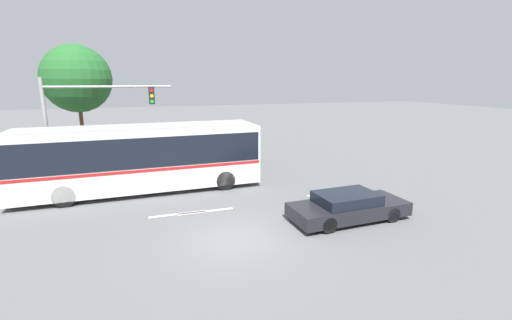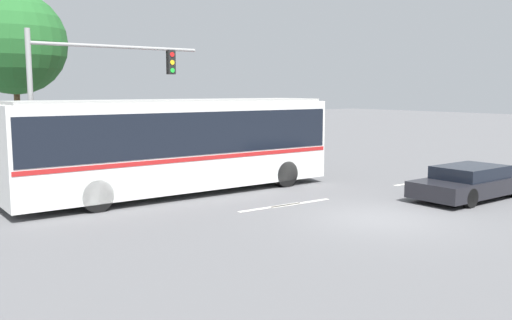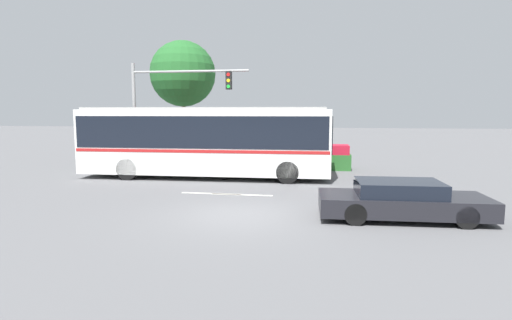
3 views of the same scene
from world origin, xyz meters
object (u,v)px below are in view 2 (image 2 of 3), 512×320
(sedan_foreground, at_px, (471,182))
(traffic_light_pole, at_px, (83,86))
(city_bus, at_px, (178,141))
(street_tree_left, at_px, (14,43))

(sedan_foreground, height_order, traffic_light_pole, traffic_light_pole)
(city_bus, relative_size, traffic_light_pole, 1.88)
(city_bus, xyz_separation_m, sedan_foreground, (7.80, -6.55, -1.36))
(traffic_light_pole, xyz_separation_m, street_tree_left, (-0.99, 5.78, 1.82))
(traffic_light_pole, distance_m, street_tree_left, 6.14)
(city_bus, distance_m, traffic_light_pole, 3.82)
(city_bus, bearing_deg, sedan_foreground, -41.17)
(street_tree_left, bearing_deg, traffic_light_pole, -80.26)
(sedan_foreground, bearing_deg, street_tree_left, 126.90)
(traffic_light_pole, relative_size, street_tree_left, 0.81)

